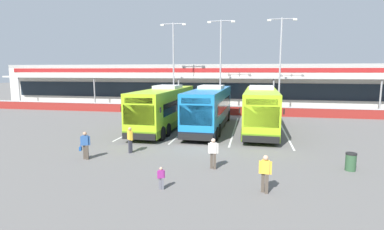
# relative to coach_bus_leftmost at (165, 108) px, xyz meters

# --- Properties ---
(ground_plane) EXTENTS (200.00, 200.00, 0.00)m
(ground_plane) POSITION_rel_coach_bus_leftmost_xyz_m (4.02, -5.28, -1.79)
(ground_plane) COLOR #605E5B
(terminal_building) EXTENTS (70.00, 13.00, 6.00)m
(terminal_building) POSITION_rel_coach_bus_leftmost_xyz_m (4.02, 21.63, 1.23)
(terminal_building) COLOR beige
(terminal_building) RESTS_ON ground
(red_barrier_wall) EXTENTS (60.00, 0.40, 1.10)m
(red_barrier_wall) POSITION_rel_coach_bus_leftmost_xyz_m (4.02, 9.22, -1.23)
(red_barrier_wall) COLOR maroon
(red_barrier_wall) RESTS_ON ground
(coach_bus_leftmost) EXTENTS (3.05, 12.19, 3.78)m
(coach_bus_leftmost) POSITION_rel_coach_bus_leftmost_xyz_m (0.00, 0.00, 0.00)
(coach_bus_leftmost) COLOR #9ED11E
(coach_bus_leftmost) RESTS_ON ground
(coach_bus_left_centre) EXTENTS (3.05, 12.19, 3.78)m
(coach_bus_left_centre) POSITION_rel_coach_bus_leftmost_xyz_m (3.92, 0.57, 0.00)
(coach_bus_left_centre) COLOR #1972B7
(coach_bus_left_centre) RESTS_ON ground
(coach_bus_centre) EXTENTS (3.05, 12.19, 3.78)m
(coach_bus_centre) POSITION_rel_coach_bus_leftmost_xyz_m (8.31, 0.76, 0.00)
(coach_bus_centre) COLOR #9ED11E
(coach_bus_centre) RESTS_ON ground
(bay_stripe_far_west) EXTENTS (0.14, 13.00, 0.01)m
(bay_stripe_far_west) POSITION_rel_coach_bus_leftmost_xyz_m (-2.28, 0.72, -1.78)
(bay_stripe_far_west) COLOR silver
(bay_stripe_far_west) RESTS_ON ground
(bay_stripe_west) EXTENTS (0.14, 13.00, 0.01)m
(bay_stripe_west) POSITION_rel_coach_bus_leftmost_xyz_m (1.92, 0.72, -1.78)
(bay_stripe_west) COLOR silver
(bay_stripe_west) RESTS_ON ground
(bay_stripe_mid_west) EXTENTS (0.14, 13.00, 0.01)m
(bay_stripe_mid_west) POSITION_rel_coach_bus_leftmost_xyz_m (6.12, 0.72, -1.78)
(bay_stripe_mid_west) COLOR silver
(bay_stripe_mid_west) RESTS_ON ground
(bay_stripe_centre) EXTENTS (0.14, 13.00, 0.01)m
(bay_stripe_centre) POSITION_rel_coach_bus_leftmost_xyz_m (10.32, 0.72, -1.78)
(bay_stripe_centre) COLOR silver
(bay_stripe_centre) RESTS_ON ground
(pedestrian_with_handbag) EXTENTS (0.65, 0.40, 1.62)m
(pedestrian_with_handbag) POSITION_rel_coach_bus_leftmost_xyz_m (-1.84, -10.08, -0.93)
(pedestrian_with_handbag) COLOR #4C4238
(pedestrian_with_handbag) RESTS_ON ground
(pedestrian_in_dark_coat) EXTENTS (0.54, 0.29, 1.62)m
(pedestrian_in_dark_coat) POSITION_rel_coach_bus_leftmost_xyz_m (5.64, -10.33, -0.91)
(pedestrian_in_dark_coat) COLOR #4C4238
(pedestrian_in_dark_coat) RESTS_ON ground
(pedestrian_child) EXTENTS (0.32, 0.22, 1.00)m
(pedestrian_child) POSITION_rel_coach_bus_leftmost_xyz_m (3.79, -13.55, -1.24)
(pedestrian_child) COLOR slate
(pedestrian_child) RESTS_ON ground
(pedestrian_near_bin) EXTENTS (0.54, 0.32, 1.62)m
(pedestrian_near_bin) POSITION_rel_coach_bus_leftmost_xyz_m (8.16, -13.01, -0.91)
(pedestrian_near_bin) COLOR #4C4238
(pedestrian_near_bin) RESTS_ON ground
(pedestrian_approaching_bus) EXTENTS (0.47, 0.42, 1.62)m
(pedestrian_approaching_bus) POSITION_rel_coach_bus_leftmost_xyz_m (0.16, -8.26, -0.91)
(pedestrian_approaching_bus) COLOR #33333D
(pedestrian_approaching_bus) RESTS_ON ground
(lamp_post_west) EXTENTS (3.24, 0.28, 11.00)m
(lamp_post_west) POSITION_rel_coach_bus_leftmost_xyz_m (-2.30, 11.91, 4.50)
(lamp_post_west) COLOR #9E9EA3
(lamp_post_west) RESTS_ON ground
(lamp_post_centre) EXTENTS (3.24, 0.28, 11.00)m
(lamp_post_centre) POSITION_rel_coach_bus_leftmost_xyz_m (3.76, 10.90, 4.50)
(lamp_post_centre) COLOR #9E9EA3
(lamp_post_centre) RESTS_ON ground
(lamp_post_east) EXTENTS (3.24, 0.28, 11.00)m
(lamp_post_east) POSITION_rel_coach_bus_leftmost_xyz_m (10.63, 10.81, 4.50)
(lamp_post_east) COLOR #9E9EA3
(lamp_post_east) RESTS_ON ground
(litter_bin) EXTENTS (0.54, 0.54, 0.93)m
(litter_bin) POSITION_rel_coach_bus_leftmost_xyz_m (12.61, -9.26, -1.32)
(litter_bin) COLOR #2D5133
(litter_bin) RESTS_ON ground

